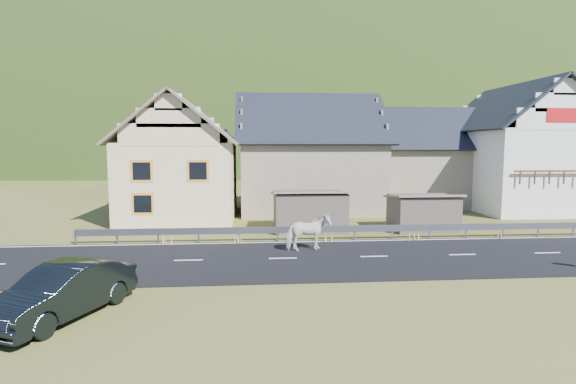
{
  "coord_description": "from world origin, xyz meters",
  "views": [
    {
      "loc": [
        -5.31,
        -18.84,
        4.9
      ],
      "look_at": [
        -3.53,
        2.94,
        2.6
      ],
      "focal_mm": 28.0,
      "sensor_mm": 36.0,
      "label": 1
    }
  ],
  "objects": [
    {
      "name": "mountain",
      "position": [
        5.0,
        180.0,
        -20.0
      ],
      "size": [
        440.0,
        280.0,
        260.0
      ],
      "primitive_type": "ellipsoid",
      "color": "black",
      "rests_on": "ground"
    },
    {
      "name": "conifer_patch",
      "position": [
        -55.0,
        110.0,
        6.0
      ],
      "size": [
        76.0,
        50.0,
        28.0
      ],
      "primitive_type": "ellipsoid",
      "color": "black",
      "rests_on": "ground"
    },
    {
      "name": "house_stone_a",
      "position": [
        -1.0,
        15.0,
        4.63
      ],
      "size": [
        10.8,
        9.8,
        8.9
      ],
      "color": "gray",
      "rests_on": "ground"
    },
    {
      "name": "car",
      "position": [
        -10.69,
        -6.01,
        0.75
      ],
      "size": [
        3.29,
        4.83,
        1.51
      ],
      "primitive_type": "imported",
      "rotation": [
        0.0,
        0.0,
        -0.41
      ],
      "color": "black",
      "rests_on": "ground"
    },
    {
      "name": "ground",
      "position": [
        0.0,
        0.0,
        0.0
      ],
      "size": [
        160.0,
        160.0,
        0.0
      ],
      "primitive_type": "plane",
      "color": "#434613",
      "rests_on": "ground"
    },
    {
      "name": "lane_markings",
      "position": [
        0.0,
        0.0,
        0.04
      ],
      "size": [
        60.0,
        6.6,
        0.01
      ],
      "primitive_type": "cube",
      "color": "silver",
      "rests_on": "road"
    },
    {
      "name": "house_white",
      "position": [
        15.0,
        14.0,
        5.06
      ],
      "size": [
        8.8,
        10.8,
        9.7
      ],
      "color": "white",
      "rests_on": "ground"
    },
    {
      "name": "road",
      "position": [
        0.0,
        0.0,
        0.02
      ],
      "size": [
        60.0,
        7.0,
        0.04
      ],
      "primitive_type": "cube",
      "color": "black",
      "rests_on": "ground"
    },
    {
      "name": "shed_left",
      "position": [
        -2.0,
        6.5,
        1.1
      ],
      "size": [
        4.3,
        3.3,
        2.4
      ],
      "primitive_type": "cube",
      "color": "brown",
      "rests_on": "ground"
    },
    {
      "name": "guardrail",
      "position": [
        -0.0,
        3.68,
        0.56
      ],
      "size": [
        28.1,
        0.09,
        0.75
      ],
      "color": "#93969B",
      "rests_on": "ground"
    },
    {
      "name": "house_stone_b",
      "position": [
        9.0,
        17.0,
        4.24
      ],
      "size": [
        9.8,
        8.8,
        8.1
      ],
      "color": "gray",
      "rests_on": "ground"
    },
    {
      "name": "house_cream",
      "position": [
        -10.0,
        12.0,
        4.36
      ],
      "size": [
        7.8,
        9.8,
        8.3
      ],
      "color": "beige",
      "rests_on": "ground"
    },
    {
      "name": "horse",
      "position": [
        -2.75,
        1.34,
        0.89
      ],
      "size": [
        1.36,
        2.17,
        1.7
      ],
      "primitive_type": "imported",
      "rotation": [
        0.0,
        0.0,
        1.8
      ],
      "color": "silver",
      "rests_on": "road"
    },
    {
      "name": "shed_right",
      "position": [
        4.5,
        6.0,
        1.0
      ],
      "size": [
        3.8,
        2.9,
        2.2
      ],
      "primitive_type": "cube",
      "color": "brown",
      "rests_on": "ground"
    }
  ]
}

